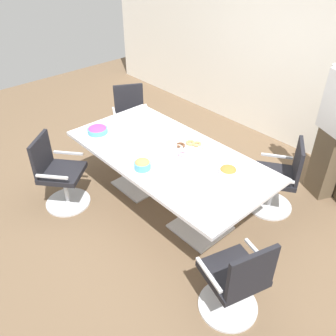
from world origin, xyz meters
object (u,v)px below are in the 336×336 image
object	(u,v)px
office_chair_2	(279,180)
napkin_pile	(179,131)
snack_bowl_cookies	(142,164)
donut_platter	(190,149)
office_chair_1	(236,282)
snack_bowl_pretzels	(228,171)
plate_stack	(189,186)
snack_bowl_candy_mix	(97,130)
office_chair_0	(59,176)
conference_table	(168,163)
office_chair_3	(131,120)

from	to	relation	value
office_chair_2	napkin_pile	distance (m)	1.31
office_chair_2	snack_bowl_cookies	distance (m)	1.63
donut_platter	office_chair_2	bearing A→B (deg)	42.42
office_chair_1	office_chair_2	bearing A→B (deg)	37.29
snack_bowl_cookies	napkin_pile	xyz separation A→B (m)	(-0.27, 0.78, -0.01)
snack_bowl_pretzels	plate_stack	xyz separation A→B (m)	(-0.11, -0.46, -0.02)
snack_bowl_pretzels	snack_bowl_candy_mix	bearing A→B (deg)	-162.65
snack_bowl_pretzels	plate_stack	bearing A→B (deg)	-103.77
napkin_pile	snack_bowl_pretzels	bearing A→B (deg)	-11.71
office_chair_0	napkin_pile	distance (m)	1.52
conference_table	office_chair_0	bearing A→B (deg)	-133.92
office_chair_0	snack_bowl_cookies	world-z (taller)	office_chair_0
conference_table	office_chair_1	distance (m)	1.58
snack_bowl_cookies	napkin_pile	size ratio (longest dim) A/B	1.04
donut_platter	snack_bowl_candy_mix	bearing A→B (deg)	-152.87
snack_bowl_cookies	office_chair_2	bearing A→B (deg)	56.82
office_chair_1	plate_stack	size ratio (longest dim) A/B	3.86
office_chair_0	office_chair_3	distance (m)	1.60
office_chair_0	plate_stack	distance (m)	1.67
office_chair_1	snack_bowl_candy_mix	xyz separation A→B (m)	(-2.39, 0.24, 0.39)
conference_table	donut_platter	size ratio (longest dim) A/B	6.45
office_chair_2	office_chair_1	bearing A→B (deg)	166.95
snack_bowl_candy_mix	snack_bowl_pretzels	distance (m)	1.71
snack_bowl_candy_mix	office_chair_3	bearing A→B (deg)	120.68
office_chair_2	snack_bowl_candy_mix	distance (m)	2.25
conference_table	snack_bowl_pretzels	xyz separation A→B (m)	(0.70, 0.19, 0.17)
snack_bowl_candy_mix	plate_stack	world-z (taller)	snack_bowl_candy_mix
snack_bowl_pretzels	napkin_pile	size ratio (longest dim) A/B	1.11
office_chair_0	snack_bowl_cookies	bearing A→B (deg)	80.19
donut_platter	office_chair_3	bearing A→B (deg)	167.47
conference_table	office_chair_3	bearing A→B (deg)	158.60
office_chair_1	plate_stack	xyz separation A→B (m)	(-0.87, 0.29, 0.37)
office_chair_3	snack_bowl_candy_mix	xyz separation A→B (m)	(0.53, -0.89, 0.39)
conference_table	office_chair_2	distance (m)	1.31
office_chair_0	office_chair_2	distance (m)	2.59
office_chair_0	snack_bowl_candy_mix	xyz separation A→B (m)	(-0.03, 0.61, 0.39)
office_chair_3	snack_bowl_pretzels	size ratio (longest dim) A/B	4.82
plate_stack	office_chair_3	bearing A→B (deg)	157.72
office_chair_2	snack_bowl_cookies	world-z (taller)	office_chair_2
conference_table	plate_stack	bearing A→B (deg)	-24.39
office_chair_2	napkin_pile	xyz separation A→B (m)	(-1.13, -0.54, 0.39)
office_chair_2	snack_bowl_cookies	xyz separation A→B (m)	(-0.86, -1.32, 0.40)
office_chair_3	plate_stack	bearing A→B (deg)	96.85
donut_platter	office_chair_1	bearing A→B (deg)	-30.26
conference_table	snack_bowl_pretzels	world-z (taller)	snack_bowl_pretzels
office_chair_2	snack_bowl_pretzels	world-z (taller)	office_chair_2
snack_bowl_pretzels	plate_stack	size ratio (longest dim) A/B	0.80
conference_table	snack_bowl_cookies	distance (m)	0.43
office_chair_0	snack_bowl_pretzels	size ratio (longest dim) A/B	4.82
napkin_pile	plate_stack	bearing A→B (deg)	-38.35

